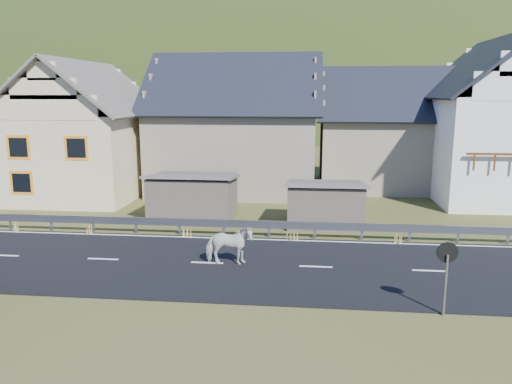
# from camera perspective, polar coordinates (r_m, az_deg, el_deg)

# --- Properties ---
(ground) EXTENTS (160.00, 160.00, 0.00)m
(ground) POSITION_cam_1_polar(r_m,az_deg,el_deg) (18.74, -5.61, -8.17)
(ground) COLOR #374215
(ground) RESTS_ON ground
(road) EXTENTS (60.00, 7.00, 0.04)m
(road) POSITION_cam_1_polar(r_m,az_deg,el_deg) (18.73, -5.61, -8.11)
(road) COLOR black
(road) RESTS_ON ground
(lane_markings) EXTENTS (60.00, 6.60, 0.01)m
(lane_markings) POSITION_cam_1_polar(r_m,az_deg,el_deg) (18.72, -5.61, -8.04)
(lane_markings) COLOR silver
(lane_markings) RESTS_ON road
(guardrail) EXTENTS (28.10, 0.09, 0.75)m
(guardrail) POSITION_cam_1_polar(r_m,az_deg,el_deg) (22.03, -3.72, -3.64)
(guardrail) COLOR #93969B
(guardrail) RESTS_ON ground
(shed_left) EXTENTS (4.30, 3.30, 2.40)m
(shed_left) POSITION_cam_1_polar(r_m,az_deg,el_deg) (24.99, -7.16, -0.65)
(shed_left) COLOR #6A5F50
(shed_left) RESTS_ON ground
(shed_right) EXTENTS (3.80, 2.90, 2.20)m
(shed_right) POSITION_cam_1_polar(r_m,az_deg,el_deg) (23.89, 7.93, -1.47)
(shed_right) COLOR #6A5F50
(shed_right) RESTS_ON ground
(house_cream) EXTENTS (7.80, 9.80, 8.30)m
(house_cream) POSITION_cam_1_polar(r_m,az_deg,el_deg) (32.38, -19.08, 7.35)
(house_cream) COLOR beige
(house_cream) RESTS_ON ground
(house_stone_a) EXTENTS (10.80, 9.80, 8.90)m
(house_stone_a) POSITION_cam_1_polar(r_m,az_deg,el_deg) (32.67, -2.17, 8.46)
(house_stone_a) COLOR gray
(house_stone_a) RESTS_ON ground
(house_stone_b) EXTENTS (9.80, 8.80, 8.10)m
(house_stone_b) POSITION_cam_1_polar(r_m,az_deg,el_deg) (34.77, 15.02, 7.60)
(house_stone_b) COLOR gray
(house_stone_b) RESTS_ON ground
(house_white) EXTENTS (8.80, 10.80, 9.70)m
(house_white) POSITION_cam_1_polar(r_m,az_deg,el_deg) (33.31, 26.24, 8.12)
(house_white) COLOR white
(house_white) RESTS_ON ground
(mountain) EXTENTS (440.00, 280.00, 260.00)m
(mountain) POSITION_cam_1_polar(r_m,az_deg,el_deg) (199.03, 6.40, 3.60)
(mountain) COLOR #263613
(mountain) RESTS_ON ground
(conifer_patch) EXTENTS (76.00, 50.00, 28.00)m
(conifer_patch) POSITION_cam_1_polar(r_m,az_deg,el_deg) (140.16, -19.02, 10.55)
(conifer_patch) COLOR black
(conifer_patch) RESTS_ON ground
(horse) EXTENTS (0.93, 1.80, 1.47)m
(horse) POSITION_cam_1_polar(r_m,az_deg,el_deg) (18.27, -3.10, -6.08)
(horse) COLOR beige
(horse) RESTS_ON road
(traffic_mirror) EXTENTS (0.60, 0.18, 2.16)m
(traffic_mirror) POSITION_cam_1_polar(r_m,az_deg,el_deg) (15.03, 20.97, -7.48)
(traffic_mirror) COLOR #93969B
(traffic_mirror) RESTS_ON ground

